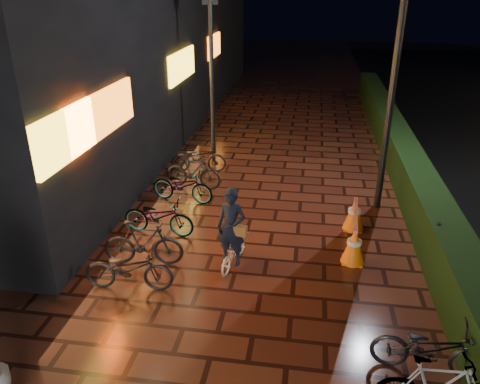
# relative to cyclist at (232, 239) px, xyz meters

# --- Properties ---
(ground) EXTENTS (80.00, 80.00, 0.00)m
(ground) POSITION_rel_cyclist_xyz_m (0.64, -1.89, -0.61)
(ground) COLOR #381911
(ground) RESTS_ON ground
(hedge) EXTENTS (0.70, 20.00, 1.00)m
(hedge) POSITION_rel_cyclist_xyz_m (3.94, 6.11, -0.11)
(hedge) COLOR black
(hedge) RESTS_ON ground
(lamp_post_hedge) EXTENTS (0.55, 0.26, 5.84)m
(lamp_post_hedge) POSITION_rel_cyclist_xyz_m (3.05, 3.11, 2.61)
(lamp_post_hedge) COLOR black
(lamp_post_hedge) RESTS_ON ground
(lamp_post_sf) EXTENTS (0.45, 0.19, 4.74)m
(lamp_post_sf) POSITION_rel_cyclist_xyz_m (-1.69, 6.34, 2.00)
(lamp_post_sf) COLOR black
(lamp_post_sf) RESTS_ON ground
(cyclist) EXTENTS (0.64, 1.20, 1.63)m
(cyclist) POSITION_rel_cyclist_xyz_m (0.00, 0.00, 0.00)
(cyclist) COLOR silver
(cyclist) RESTS_ON ground
(traffic_barrier) EXTENTS (0.56, 1.83, 0.74)m
(traffic_barrier) POSITION_rel_cyclist_xyz_m (2.35, 1.20, -0.24)
(traffic_barrier) COLOR orange
(traffic_barrier) RESTS_ON ground
(cart_assembly) EXTENTS (0.63, 0.67, 1.04)m
(cart_assembly) POSITION_rel_cyclist_xyz_m (3.91, 0.72, -0.07)
(cart_assembly) COLOR black
(cart_assembly) RESTS_ON ground
(parked_bikes_storefront) EXTENTS (1.73, 6.41, 0.92)m
(parked_bikes_storefront) POSITION_rel_cyclist_xyz_m (-1.72, 1.81, -0.18)
(parked_bikes_storefront) COLOR black
(parked_bikes_storefront) RESTS_ON ground
(parked_bikes_hedge) EXTENTS (1.68, 1.35, 0.92)m
(parked_bikes_hedge) POSITION_rel_cyclist_xyz_m (3.10, -2.57, -0.17)
(parked_bikes_hedge) COLOR black
(parked_bikes_hedge) RESTS_ON ground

